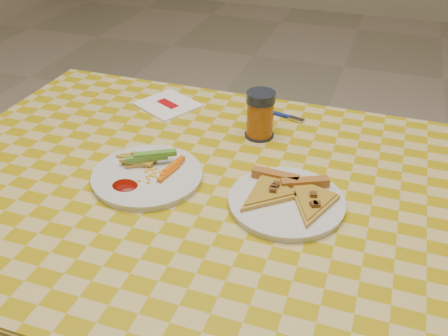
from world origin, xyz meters
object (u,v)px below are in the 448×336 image
(plate_left, at_px, (147,177))
(table, at_px, (217,213))
(drink_glass, at_px, (260,115))
(plate_right, at_px, (286,203))

(plate_left, bearing_deg, table, 10.00)
(plate_left, bearing_deg, drink_glass, 55.80)
(table, relative_size, plate_left, 5.64)
(table, bearing_deg, plate_left, -170.00)
(table, bearing_deg, plate_right, -7.18)
(plate_right, xyz_separation_m, drink_glass, (-0.12, 0.25, 0.05))
(plate_left, xyz_separation_m, drink_glass, (0.17, 0.25, 0.05))
(table, height_order, plate_left, plate_left)
(plate_right, height_order, drink_glass, drink_glass)
(plate_left, height_order, plate_right, same)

